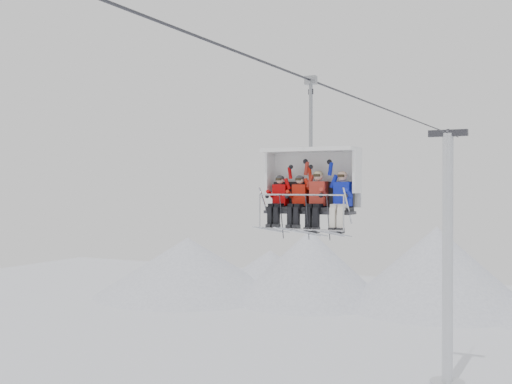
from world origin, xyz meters
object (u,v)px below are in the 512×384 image
at_px(lift_tower_right, 448,277).
at_px(chairlift_carrier, 313,180).
at_px(skier_center_left, 298,200).
at_px(skier_far_left, 279,200).
at_px(skier_center_right, 317,198).
at_px(skier_far_right, 341,199).

xyz_separation_m(lift_tower_right, chairlift_carrier, (0.00, -18.74, 4.92)).
relative_size(lift_tower_right, skier_center_left, 7.99).
distance_m(skier_far_left, skier_center_left, 0.57).
xyz_separation_m(chairlift_carrier, skier_far_left, (-0.84, -0.32, -0.52)).
bearing_deg(lift_tower_right, skier_center_right, -89.25).
bearing_deg(skier_far_left, lift_tower_right, 87.49).
height_order(chairlift_carrier, skier_far_right, chairlift_carrier).
relative_size(lift_tower_right, skier_far_left, 7.99).
bearing_deg(skier_far_right, lift_tower_right, 92.71).
height_order(skier_center_left, skier_center_right, skier_center_right).
xyz_separation_m(lift_tower_right, skier_center_right, (0.25, -19.05, 4.45)).
relative_size(skier_center_left, skier_center_right, 1.00).
relative_size(skier_far_left, skier_far_right, 1.00).
distance_m(skier_center_left, skier_center_right, 0.52).
relative_size(skier_center_left, skier_far_right, 1.00).
bearing_deg(skier_far_right, skier_far_left, -179.61).
relative_size(chairlift_carrier, skier_center_left, 2.36).
height_order(chairlift_carrier, skier_center_left, chairlift_carrier).
distance_m(skier_far_left, skier_center_right, 1.09).
height_order(lift_tower_right, skier_center_right, lift_tower_right).
bearing_deg(skier_center_left, skier_far_right, 0.60).
distance_m(lift_tower_right, skier_far_right, 19.58).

